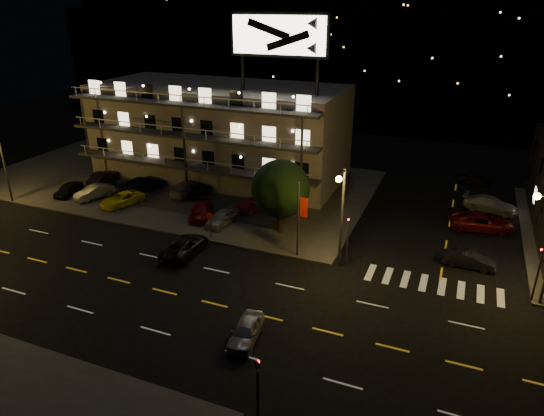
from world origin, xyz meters
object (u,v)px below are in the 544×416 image
at_px(lot_car_2, 122,199).
at_px(side_car_0, 469,260).
at_px(road_car_east, 246,331).
at_px(lot_car_4, 222,218).
at_px(lot_car_7, 190,187).
at_px(tree, 280,190).
at_px(road_car_west, 185,246).

xyz_separation_m(lot_car_2, side_car_0, (32.61, 0.24, -0.13)).
relative_size(side_car_0, road_car_east, 1.02).
xyz_separation_m(side_car_0, road_car_east, (-12.23, -14.53, 0.01)).
distance_m(lot_car_4, lot_car_7, 8.60).
xyz_separation_m(tree, lot_car_4, (-5.48, -0.54, -3.27)).
height_order(tree, side_car_0, tree).
bearing_deg(road_car_west, tree, -133.22).
distance_m(tree, lot_car_7, 13.46).
xyz_separation_m(tree, lot_car_2, (-16.88, -0.26, -3.30)).
bearing_deg(tree, road_car_west, -131.64).
bearing_deg(lot_car_7, lot_car_4, 147.98).
distance_m(lot_car_4, road_car_west, 5.95).
bearing_deg(road_car_east, lot_car_2, 137.53).
bearing_deg(tree, road_car_east, -76.48).
distance_m(side_car_0, road_car_west, 22.45).
xyz_separation_m(lot_car_4, road_car_east, (8.98, -14.00, -0.15)).
relative_size(road_car_east, road_car_west, 0.77).
height_order(lot_car_2, road_car_west, lot_car_2).
relative_size(tree, lot_car_7, 1.28).
distance_m(lot_car_7, side_car_0, 28.28).
height_order(road_car_east, road_car_west, road_car_west).
bearing_deg(side_car_0, lot_car_2, 91.79).
relative_size(lot_car_7, road_car_west, 1.04).
height_order(lot_car_4, road_car_east, lot_car_4).
height_order(tree, road_car_east, tree).
height_order(side_car_0, road_car_west, road_car_west).
relative_size(lot_car_4, side_car_0, 0.98).
relative_size(lot_car_7, side_car_0, 1.33).
height_order(tree, lot_car_2, tree).
bearing_deg(lot_car_4, road_car_east, -50.86).
bearing_deg(lot_car_4, lot_car_7, 147.01).
height_order(lot_car_2, lot_car_4, lot_car_4).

